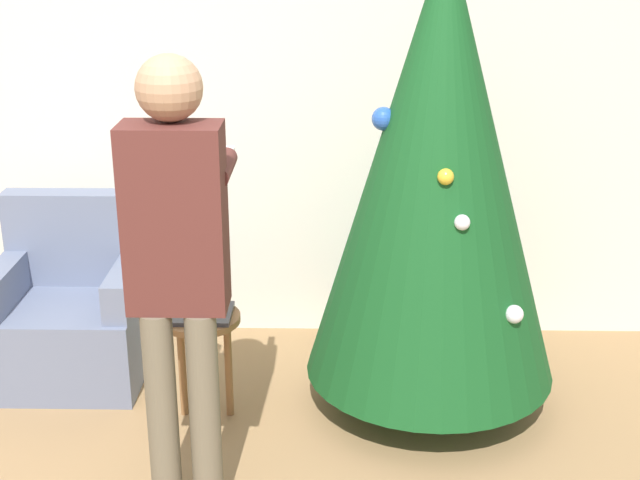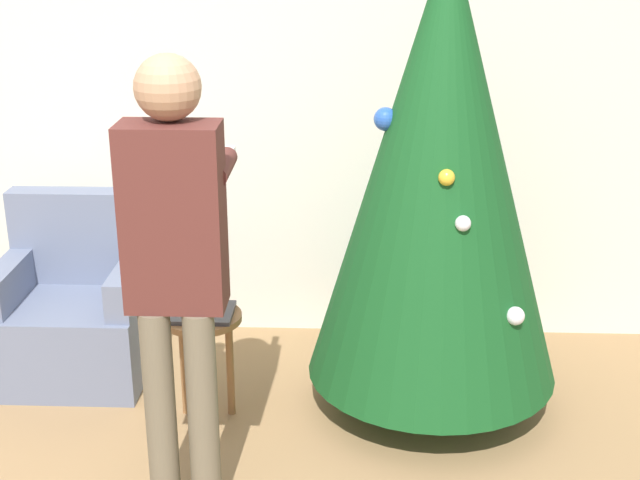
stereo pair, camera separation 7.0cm
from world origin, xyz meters
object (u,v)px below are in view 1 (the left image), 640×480
at_px(christmas_tree, 437,166).
at_px(person_standing, 177,255).
at_px(armchair, 72,315).
at_px(side_stool, 202,337).

bearing_deg(christmas_tree, person_standing, -141.35).
height_order(armchair, side_stool, armchair).
bearing_deg(armchair, person_standing, -54.86).
relative_size(christmas_tree, armchair, 2.40).
bearing_deg(christmas_tree, side_stool, -169.21).
relative_size(christmas_tree, person_standing, 1.22).
relative_size(person_standing, side_stool, 3.30).
bearing_deg(person_standing, armchair, 125.14).
relative_size(christmas_tree, side_stool, 4.03).
xyz_separation_m(armchair, side_stool, (0.74, -0.46, 0.11)).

